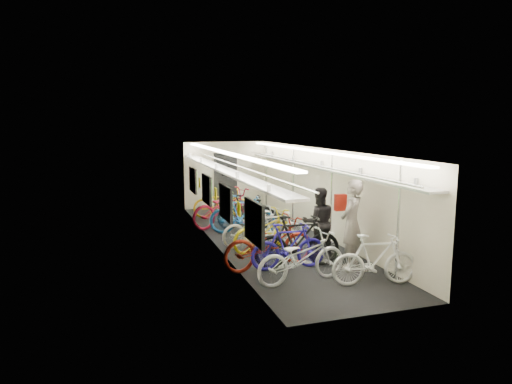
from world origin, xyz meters
TOP-DOWN VIEW (x-y plane):
  - train_car_shell at (-0.36, 0.71)m, footprint 10.00×10.00m
  - bicycle_0 at (-0.52, -3.25)m, footprint 1.99×0.93m
  - bicycle_1 at (-0.45, -2.42)m, footprint 1.68×0.52m
  - bicycle_2 at (-0.82, -2.24)m, footprint 2.21×1.08m
  - bicycle_3 at (-0.22, -2.34)m, footprint 1.95×0.74m
  - bicycle_4 at (-0.47, -0.86)m, footprint 1.98×1.28m
  - bicycle_5 at (-0.12, -0.64)m, footprint 1.57×0.52m
  - bicycle_6 at (-0.55, -0.42)m, footprint 1.91×0.94m
  - bicycle_7 at (-0.54, 0.83)m, footprint 1.90×1.18m
  - bicycle_8 at (-0.78, 1.84)m, footprint 2.32×1.38m
  - bicycle_9 at (-0.25, 1.40)m, footprint 1.78×0.81m
  - bicycle_10 at (-0.57, 3.10)m, footprint 2.00×1.19m
  - bicycle_11 at (0.76, -3.82)m, footprint 1.74×0.78m
  - passenger_near at (0.90, -2.64)m, footprint 0.82×0.79m
  - passenger_mid at (0.56, -1.73)m, footprint 0.89×0.75m
  - backpack at (1.01, -1.93)m, footprint 0.26×0.15m

SIDE VIEW (x-z plane):
  - bicycle_5 at x=-0.12m, z-range 0.00..0.93m
  - bicycle_6 at x=-0.55m, z-range 0.00..0.96m
  - bicycle_4 at x=-0.47m, z-range 0.00..0.98m
  - bicycle_10 at x=-0.57m, z-range 0.00..0.99m
  - bicycle_1 at x=-0.45m, z-range 0.00..1.00m
  - bicycle_0 at x=-0.52m, z-range 0.00..1.01m
  - bicycle_11 at x=0.76m, z-range 0.00..1.01m
  - bicycle_9 at x=-0.25m, z-range 0.00..1.03m
  - bicycle_7 at x=-0.54m, z-range 0.00..1.11m
  - bicycle_2 at x=-0.82m, z-range 0.00..1.11m
  - bicycle_3 at x=-0.22m, z-range 0.00..1.14m
  - bicycle_8 at x=-0.78m, z-range 0.00..1.15m
  - passenger_mid at x=0.56m, z-range 0.00..1.62m
  - passenger_near at x=0.90m, z-range 0.00..1.89m
  - backpack at x=1.01m, z-range 1.09..1.47m
  - train_car_shell at x=-0.36m, z-range -3.34..6.66m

